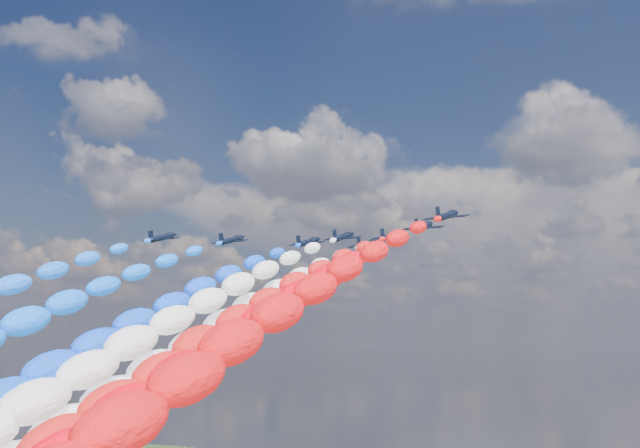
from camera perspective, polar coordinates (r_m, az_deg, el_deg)
The scene contains 15 objects.
jet_0 at distance 181.51m, azimuth -10.82°, elevation -0.92°, with size 8.15×10.93×2.41m, color black, non-canonical shape.
jet_1 at distance 183.45m, azimuth -6.11°, elevation -1.10°, with size 8.15×10.93×2.41m, color black, non-canonical shape.
trail_1 at distance 137.99m, azimuth -21.11°, elevation -7.95°, with size 7.01×117.96×51.19m, color blue, non-canonical shape.
jet_2 at distance 186.02m, azimuth -0.82°, elevation -1.25°, with size 8.15×10.93×2.41m, color black, non-canonical shape.
trail_2 at distance 136.42m, azimuth -13.86°, elevation -8.26°, with size 7.01×117.96×51.19m, color blue, non-canonical shape.
jet_3 at distance 177.05m, azimuth 1.60°, elevation -0.89°, with size 8.15×10.93×2.41m, color black, non-canonical shape.
trail_3 at distance 125.90m, azimuth -11.46°, elevation -8.36°, with size 7.01×117.96×51.19m, color silver, non-canonical shape.
jet_4 at distance 190.68m, azimuth 3.23°, elevation -1.41°, with size 8.15×10.93×2.41m, color black, non-canonical shape.
trail_4 at distance 138.24m, azimuth -7.96°, elevation -8.42°, with size 7.01×117.96×51.19m, color white, non-canonical shape.
jet_5 at distance 175.85m, azimuth 4.92°, elevation -0.81°, with size 8.15×10.93×2.41m, color black, non-canonical shape.
trail_5 at distance 122.52m, azimuth -6.93°, elevation -8.47°, with size 7.01×117.96×51.19m, color red, non-canonical shape.
jet_6 at distance 162.51m, azimuth 7.14°, elevation -0.16°, with size 8.15×10.93×2.41m, color black, non-canonical shape.
trail_6 at distance 107.98m, azimuth -5.10°, elevation -8.53°, with size 7.01×117.96×51.19m, color #FC0013, non-canonical shape.
jet_7 at distance 149.41m, azimuth 8.73°, elevation 0.58°, with size 8.15×10.93×2.41m, color black, non-canonical shape.
trail_7 at distance 94.11m, azimuth -4.33°, elevation -8.59°, with size 7.01×117.96×51.19m, color red, non-canonical shape.
Camera 1 is at (84.32, -143.87, 82.36)m, focal length 46.49 mm.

